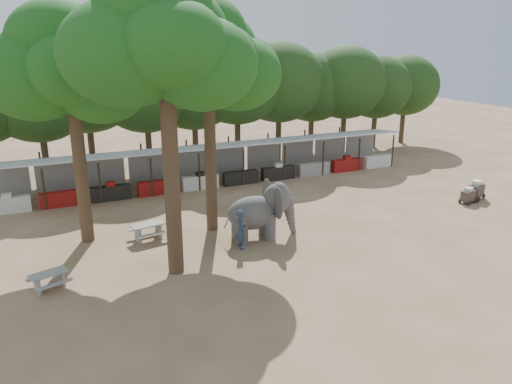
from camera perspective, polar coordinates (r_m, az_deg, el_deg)
name	(u,v)px	position (r m, az deg, el deg)	size (l,w,h in m)	color
ground	(324,265)	(21.93, 7.82, -8.24)	(100.00, 100.00, 0.00)	brown
vendor_stalls	(216,166)	(33.37, -4.64, 2.99)	(28.00, 2.99, 2.80)	#AFB1B7
yard_tree_left	(66,66)	(23.96, -20.91, 13.34)	(7.10, 6.90, 11.02)	#332316
yard_tree_center	(160,42)	(19.42, -10.96, 16.44)	(7.10, 6.90, 12.04)	#332316
yard_tree_back	(204,56)	(24.11, -6.01, 15.17)	(7.10, 6.90, 11.36)	#332316
backdrop_trees	(190,93)	(37.46, -7.50, 11.20)	(46.46, 5.95, 8.33)	#332316
elephant	(262,211)	(24.07, 0.66, -2.19)	(3.61, 2.74, 2.73)	#434040
handler	(241,229)	(23.01, -1.76, -4.27)	(0.68, 0.45, 1.89)	#26384C
picnic_table_near	(49,278)	(21.18, -22.59, -9.11)	(1.72, 1.63, 0.69)	gray
picnic_table_far	(148,229)	(24.69, -12.22, -4.19)	(1.82, 1.69, 0.79)	gray
cart_front	(468,195)	(31.94, 23.09, -0.36)	(1.11, 0.88, 0.95)	#352923
cart_back	(476,190)	(32.83, 23.84, 0.20)	(1.41, 1.18, 1.18)	#352923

